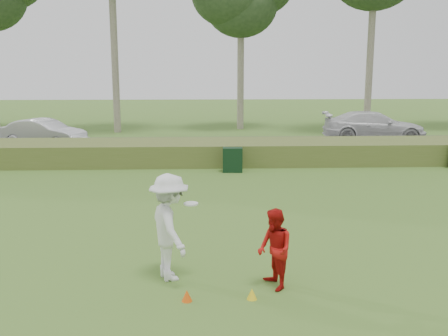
{
  "coord_description": "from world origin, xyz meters",
  "views": [
    {
      "loc": [
        -0.57,
        -9.11,
        3.86
      ],
      "look_at": [
        0.0,
        4.0,
        1.3
      ],
      "focal_mm": 40.0,
      "sensor_mm": 36.0,
      "label": 1
    }
  ],
  "objects_px": {
    "car_mid": "(44,133)",
    "cone_yellow": "(252,294)",
    "player_white": "(170,227)",
    "utility_cabinet": "(233,160)",
    "cone_orange": "(187,296)",
    "car_right": "(374,126)",
    "player_red": "(275,249)"
  },
  "relations": [
    {
      "from": "car_mid",
      "to": "cone_yellow",
      "type": "bearing_deg",
      "value": -133.38
    },
    {
      "from": "player_white",
      "to": "utility_cabinet",
      "type": "relative_size",
      "value": 2.12
    },
    {
      "from": "player_white",
      "to": "utility_cabinet",
      "type": "distance_m",
      "value": 10.24
    },
    {
      "from": "cone_orange",
      "to": "utility_cabinet",
      "type": "distance_m",
      "value": 11.15
    },
    {
      "from": "player_white",
      "to": "cone_yellow",
      "type": "height_order",
      "value": "player_white"
    },
    {
      "from": "player_white",
      "to": "car_right",
      "type": "distance_m",
      "value": 20.73
    },
    {
      "from": "cone_yellow",
      "to": "car_right",
      "type": "xyz_separation_m",
      "value": [
        8.64,
        19.07,
        0.77
      ]
    },
    {
      "from": "car_right",
      "to": "cone_yellow",
      "type": "bearing_deg",
      "value": 163.14
    },
    {
      "from": "cone_yellow",
      "to": "car_right",
      "type": "distance_m",
      "value": 20.95
    },
    {
      "from": "player_white",
      "to": "utility_cabinet",
      "type": "bearing_deg",
      "value": -31.14
    },
    {
      "from": "cone_yellow",
      "to": "car_mid",
      "type": "relative_size",
      "value": 0.05
    },
    {
      "from": "player_white",
      "to": "utility_cabinet",
      "type": "xyz_separation_m",
      "value": [
        1.79,
        10.07,
        -0.53
      ]
    },
    {
      "from": "utility_cabinet",
      "to": "car_mid",
      "type": "xyz_separation_m",
      "value": [
        -9.15,
        6.37,
        0.3
      ]
    },
    {
      "from": "utility_cabinet",
      "to": "car_right",
      "type": "distance_m",
      "value": 11.57
    },
    {
      "from": "player_red",
      "to": "cone_orange",
      "type": "distance_m",
      "value": 1.75
    },
    {
      "from": "car_mid",
      "to": "player_red",
      "type": "bearing_deg",
      "value": -131.6
    },
    {
      "from": "cone_yellow",
      "to": "car_right",
      "type": "relative_size",
      "value": 0.04
    },
    {
      "from": "cone_orange",
      "to": "cone_yellow",
      "type": "height_order",
      "value": "cone_orange"
    },
    {
      "from": "cone_orange",
      "to": "car_mid",
      "type": "xyz_separation_m",
      "value": [
        -7.7,
        17.42,
        0.67
      ]
    },
    {
      "from": "cone_orange",
      "to": "car_mid",
      "type": "height_order",
      "value": "car_mid"
    },
    {
      "from": "cone_yellow",
      "to": "car_mid",
      "type": "distance_m",
      "value": 19.51
    },
    {
      "from": "player_white",
      "to": "player_red",
      "type": "relative_size",
      "value": 1.37
    },
    {
      "from": "utility_cabinet",
      "to": "car_mid",
      "type": "distance_m",
      "value": 11.15
    },
    {
      "from": "car_right",
      "to": "car_mid",
      "type": "bearing_deg",
      "value": 103.0
    },
    {
      "from": "player_red",
      "to": "player_white",
      "type": "bearing_deg",
      "value": -121.29
    },
    {
      "from": "cone_orange",
      "to": "cone_yellow",
      "type": "xyz_separation_m",
      "value": [
        1.11,
        0.03,
        -0.0
      ]
    },
    {
      "from": "car_right",
      "to": "player_white",
      "type": "bearing_deg",
      "value": 158.39
    },
    {
      "from": "player_white",
      "to": "car_mid",
      "type": "height_order",
      "value": "player_white"
    },
    {
      "from": "player_red",
      "to": "car_right",
      "type": "height_order",
      "value": "car_right"
    },
    {
      "from": "player_red",
      "to": "cone_orange",
      "type": "relative_size",
      "value": 7.3
    },
    {
      "from": "player_white",
      "to": "car_mid",
      "type": "bearing_deg",
      "value": 3.06
    },
    {
      "from": "player_white",
      "to": "car_right",
      "type": "bearing_deg",
      "value": -50.2
    }
  ]
}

